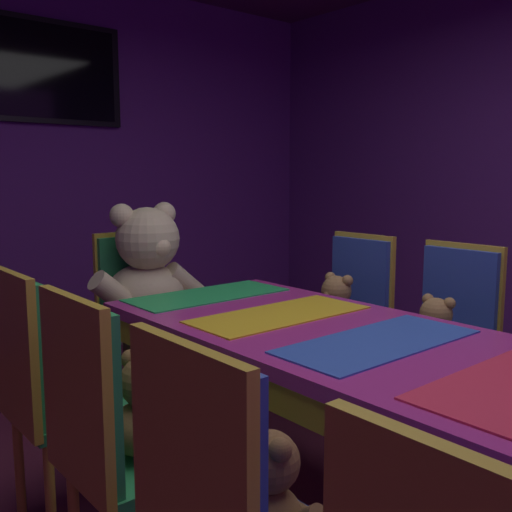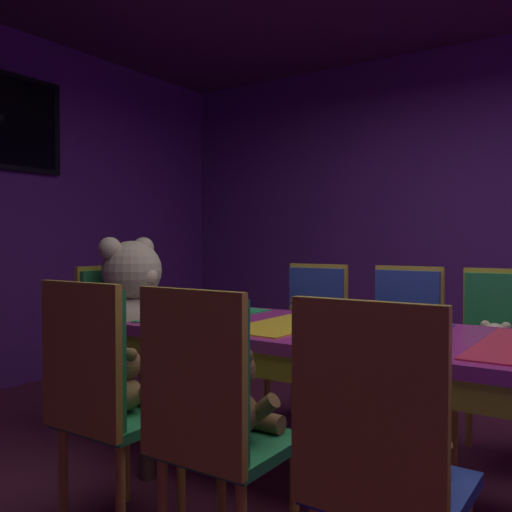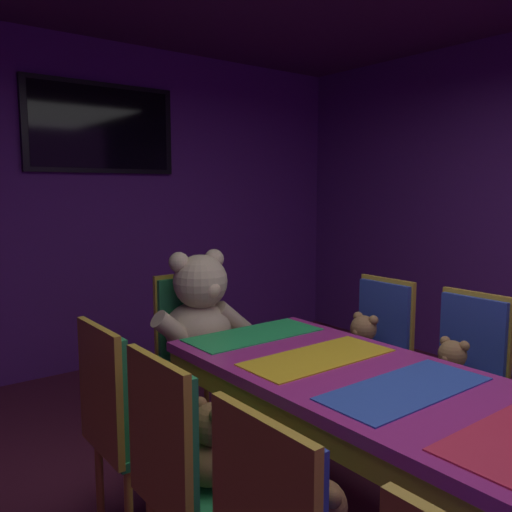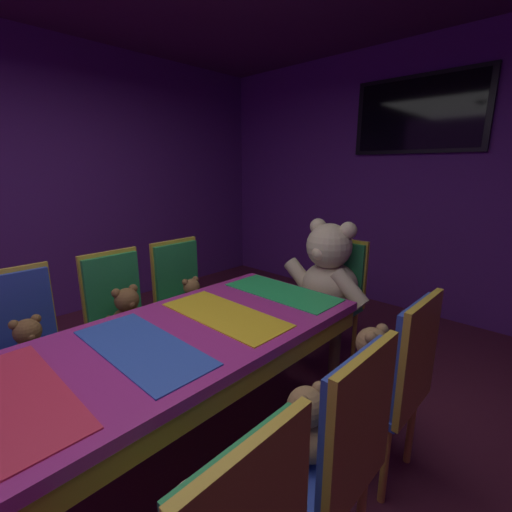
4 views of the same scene
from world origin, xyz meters
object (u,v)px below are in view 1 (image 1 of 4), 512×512
Objects in this scene: teddy_right_3 at (335,309)px; wall_tv at (36,70)px; king_teddy_bear at (150,277)px; throne_chair at (135,300)px; teddy_right_2 at (435,333)px; chair_left_3 at (38,376)px; chair_right_2 at (452,325)px; banquet_table at (378,366)px; teddy_left_2 at (148,411)px; chair_left_2 at (103,424)px; teddy_left_1 at (271,496)px; chair_right_3 at (353,305)px; teddy_left_3 at (77,374)px.

wall_tv is at bearing -72.56° from teddy_right_3.
wall_tv reaches higher than king_teddy_bear.
teddy_right_3 is 2.78m from wall_tv.
throne_chair is (-0.71, 0.89, -0.00)m from teddy_right_3.
teddy_right_2 is 1.65m from throne_chair.
chair_left_3 is 1.71m from teddy_right_2.
chair_left_3 is 1.85m from chair_right_2.
banquet_table is 0.79m from teddy_left_2.
banquet_table is at bearing -18.71° from chair_left_2.
banquet_table and teddy_left_1 have the same top height.
teddy_left_2 is 0.55m from chair_left_3.
teddy_left_2 reaches higher than banquet_table.
chair_right_3 is at bearing 34.95° from teddy_left_1.
teddy_right_3 is 0.35× the size of throne_chair.
teddy_right_2 is at bearing 78.29° from chair_right_3.
king_teddy_bear reaches higher than chair_left_3.
throne_chair is at bearing 45.95° from chair_left_3.
chair_right_3 is 0.15m from teddy_right_3.
banquet_table is at bearing -43.16° from chair_left_3.
chair_right_2 reaches higher than teddy_left_2.
teddy_left_3 is 0.21× the size of wall_tv.
king_teddy_bear is (0.00, -0.17, 0.16)m from throne_chair.
teddy_left_1 is 1.71m from chair_right_2.
teddy_left_1 is 1.10m from teddy_left_3.
teddy_right_2 is at bearing -0.00° from chair_right_2.
chair_left_2 is 1.55m from king_teddy_bear.
wall_tv is at bearing 77.61° from teddy_left_1.
chair_left_3 is at bearing 0.60° from chair_right_3.
chair_right_2 is 3.11× the size of teddy_right_2.
chair_left_2 and chair_left_3 have the same top height.
teddy_left_3 is at bearing 131.81° from banquet_table.
chair_left_3 is 2.85m from wall_tv.
teddy_left_1 is 1.11m from chair_left_3.
chair_left_3 is 0.77× the size of wall_tv.
chair_left_3 reaches higher than teddy_right_3.
teddy_left_1 is 1.57m from teddy_right_2.
throne_chair is at bearing 90.00° from banquet_table.
teddy_left_3 is 0.37× the size of king_teddy_bear.
teddy_left_1 is 0.31× the size of chair_left_3.
teddy_left_2 is at bearing -1.81° from teddy_right_2.
king_teddy_bear reaches higher than teddy_right_2.
king_teddy_bear is (0.74, 0.74, 0.19)m from teddy_left_3.
teddy_left_3 is 1.06m from king_teddy_bear.
chair_left_3 is 1.59m from teddy_right_3.
chair_left_2 is 3.60× the size of teddy_left_3.
teddy_left_1 is 0.31× the size of chair_right_2.
chair_right_3 is 0.77× the size of wall_tv.
chair_left_2 is 0.15m from teddy_left_2.
throne_chair is 0.77× the size of wall_tv.
chair_right_2 is 0.15m from teddy_right_2.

